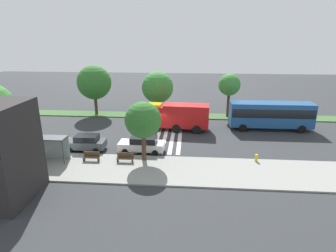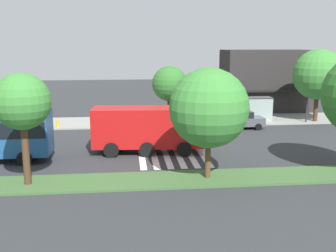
# 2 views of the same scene
# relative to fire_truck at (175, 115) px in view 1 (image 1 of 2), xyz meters

# --- Properties ---
(ground_plane) EXTENTS (120.00, 120.00, 0.00)m
(ground_plane) POSITION_rel_fire_truck_xyz_m (2.25, 1.93, -1.95)
(ground_plane) COLOR #2D3033
(sidewalk) EXTENTS (60.00, 5.83, 0.14)m
(sidewalk) POSITION_rel_fire_truck_xyz_m (2.25, 11.75, -1.88)
(sidewalk) COLOR gray
(sidewalk) RESTS_ON ground_plane
(median_strip) EXTENTS (60.00, 3.00, 0.14)m
(median_strip) POSITION_rel_fire_truck_xyz_m (2.25, -6.49, -1.88)
(median_strip) COLOR #3D6033
(median_strip) RESTS_ON ground_plane
(crosswalk) EXTENTS (4.95, 12.44, 0.01)m
(crosswalk) POSITION_rel_fire_truck_xyz_m (1.47, 1.93, -1.95)
(crosswalk) COLOR silver
(crosswalk) RESTS_ON ground_plane
(fire_truck) EXTENTS (8.61, 3.21, 3.43)m
(fire_truck) POSITION_rel_fire_truck_xyz_m (0.00, 0.00, 0.00)
(fire_truck) COLOR #B71414
(fire_truck) RESTS_ON ground_plane
(parked_car_west) EXTENTS (4.83, 2.21, 1.71)m
(parked_car_west) POSITION_rel_fire_truck_xyz_m (3.03, 7.64, -1.07)
(parked_car_west) COLOR silver
(parked_car_west) RESTS_ON ground_plane
(parked_car_mid) EXTENTS (4.30, 2.18, 1.71)m
(parked_car_mid) POSITION_rel_fire_truck_xyz_m (9.15, 7.64, -1.07)
(parked_car_mid) COLOR #474C51
(parked_car_mid) RESTS_ON ground_plane
(transit_bus) EXTENTS (10.50, 2.88, 3.59)m
(transit_bus) POSITION_rel_fire_truck_xyz_m (-12.42, -1.18, 0.17)
(transit_bus) COLOR navy
(transit_bus) RESTS_ON ground_plane
(bus_stop_shelter) EXTENTS (3.50, 1.40, 2.46)m
(bus_stop_shelter) POSITION_rel_fire_truck_xyz_m (11.55, 10.55, -0.07)
(bus_stop_shelter) COLOR #4C4C51
(bus_stop_shelter) RESTS_ON sidewalk
(bench_near_shelter) EXTENTS (1.60, 0.50, 0.90)m
(bench_near_shelter) POSITION_rel_fire_truck_xyz_m (7.55, 10.52, -1.36)
(bench_near_shelter) COLOR #4C3823
(bench_near_shelter) RESTS_ON sidewalk
(bench_west_of_shelter) EXTENTS (1.60, 0.50, 0.90)m
(bench_west_of_shelter) POSITION_rel_fire_truck_xyz_m (4.21, 10.52, -1.36)
(bench_west_of_shelter) COLOR #4C3823
(bench_west_of_shelter) RESTS_ON sidewalk
(street_lamp) EXTENTS (0.36, 0.36, 6.67)m
(street_lamp) POSITION_rel_fire_truck_xyz_m (16.63, 9.44, 2.09)
(street_lamp) COLOR #2D2D30
(street_lamp) RESTS_ON sidewalk
(sidewalk_tree_far_west) EXTENTS (3.48, 3.48, 5.81)m
(sidewalk_tree_far_west) POSITION_rel_fire_truck_xyz_m (2.47, 9.84, 2.23)
(sidewalk_tree_far_west) COLOR #47301E
(sidewalk_tree_far_west) RESTS_ON sidewalk
(median_tree_far_west) EXTENTS (3.20, 3.20, 6.41)m
(median_tree_far_west) POSITION_rel_fire_truck_xyz_m (-7.60, -6.49, 2.95)
(median_tree_far_west) COLOR #47301E
(median_tree_far_west) RESTS_ON median_strip
(median_tree_west) EXTENTS (4.72, 4.72, 6.62)m
(median_tree_west) POSITION_rel_fire_truck_xyz_m (2.98, -6.49, 2.44)
(median_tree_west) COLOR #513823
(median_tree_west) RESTS_ON median_strip
(median_tree_center) EXTENTS (5.14, 5.14, 7.46)m
(median_tree_center) POSITION_rel_fire_truck_xyz_m (12.63, -6.49, 3.06)
(median_tree_center) COLOR #47301E
(median_tree_center) RESTS_ON median_strip
(fire_hydrant) EXTENTS (0.28, 0.28, 0.70)m
(fire_hydrant) POSITION_rel_fire_truck_xyz_m (-8.46, 9.34, -1.46)
(fire_hydrant) COLOR gold
(fire_hydrant) RESTS_ON sidewalk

